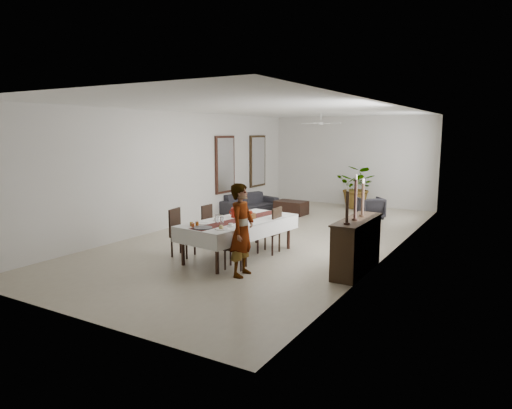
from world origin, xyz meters
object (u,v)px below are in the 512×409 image
Objects in this scene: woman at (242,230)px; sideboard_body at (357,246)px; dining_table_top at (239,222)px; red_pitcher at (235,213)px; sofa at (249,203)px.

woman is 2.20m from sideboard_body.
sideboard_body is (2.51, 0.19, -0.26)m from dining_table_top.
red_pitcher is at bearing -179.95° from sideboard_body.
woman reaches higher than sofa.
sideboard_body is (2.74, 0.00, -0.40)m from red_pitcher.
woman reaches higher than red_pitcher.
woman is 1.04× the size of sideboard_body.
sofa is (-3.46, 5.94, -0.56)m from woman.
sideboard_body is at bearing 0.05° from red_pitcher.
sofa is at bearing 138.20° from sideboard_body.
dining_table_top is 12.00× the size of red_pitcher.
dining_table_top is at bearing -133.89° from sofa.
woman is (0.75, -1.08, 0.10)m from dining_table_top.
sideboard_body is 7.00m from sofa.
red_pitcher reaches higher than sideboard_body.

